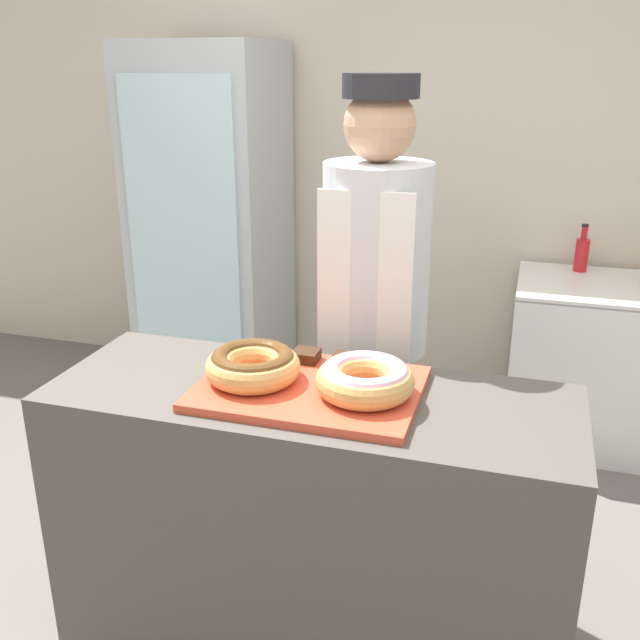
{
  "coord_description": "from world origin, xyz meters",
  "views": [
    {
      "loc": [
        0.55,
        -1.71,
        1.79
      ],
      "look_at": [
        0.0,
        0.1,
        1.1
      ],
      "focal_mm": 40.0,
      "sensor_mm": 36.0,
      "label": 1
    }
  ],
  "objects": [
    {
      "name": "baker_person",
      "position": [
        0.06,
        0.54,
        0.94
      ],
      "size": [
        0.36,
        0.36,
        1.76
      ],
      "color": "#4C4C51",
      "rests_on": "ground_plane"
    },
    {
      "name": "donut_chocolate_glaze",
      "position": [
        -0.16,
        -0.02,
        0.99
      ],
      "size": [
        0.27,
        0.27,
        0.09
      ],
      "color": "tan",
      "rests_on": "serving_tray"
    },
    {
      "name": "display_counter",
      "position": [
        0.0,
        0.0,
        0.46
      ],
      "size": [
        1.48,
        0.54,
        0.92
      ],
      "color": "#4C4742",
      "rests_on": "ground_plane"
    },
    {
      "name": "bottle_red",
      "position": [
        0.8,
        1.95,
        0.9
      ],
      "size": [
        0.07,
        0.07,
        0.24
      ],
      "color": "red",
      "rests_on": "chest_freezer"
    },
    {
      "name": "chest_freezer",
      "position": [
        1.01,
        1.74,
        0.41
      ],
      "size": [
        1.0,
        0.64,
        0.8
      ],
      "color": "white",
      "rests_on": "ground_plane"
    },
    {
      "name": "wall_back",
      "position": [
        0.0,
        2.13,
        1.35
      ],
      "size": [
        8.0,
        0.06,
        2.7
      ],
      "color": "beige",
      "rests_on": "ground_plane"
    },
    {
      "name": "donut_light_glaze",
      "position": [
        0.16,
        -0.02,
        0.99
      ],
      "size": [
        0.27,
        0.27,
        0.09
      ],
      "color": "tan",
      "rests_on": "serving_tray"
    },
    {
      "name": "beverage_fridge",
      "position": [
        -1.1,
        1.74,
        0.95
      ],
      "size": [
        0.72,
        0.67,
        1.89
      ],
      "color": "#ADB2B7",
      "rests_on": "ground_plane"
    },
    {
      "name": "brownie_back_right",
      "position": [
        0.06,
        0.16,
        0.96
      ],
      "size": [
        0.08,
        0.08,
        0.03
      ],
      "color": "#382111",
      "rests_on": "serving_tray"
    },
    {
      "name": "serving_tray",
      "position": [
        0.0,
        0.0,
        0.93
      ],
      "size": [
        0.61,
        0.44,
        0.02
      ],
      "color": "#D84C33",
      "rests_on": "display_counter"
    },
    {
      "name": "brownie_back_left",
      "position": [
        -0.06,
        0.16,
        0.96
      ],
      "size": [
        0.08,
        0.08,
        0.03
      ],
      "color": "#382111",
      "rests_on": "serving_tray"
    }
  ]
}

